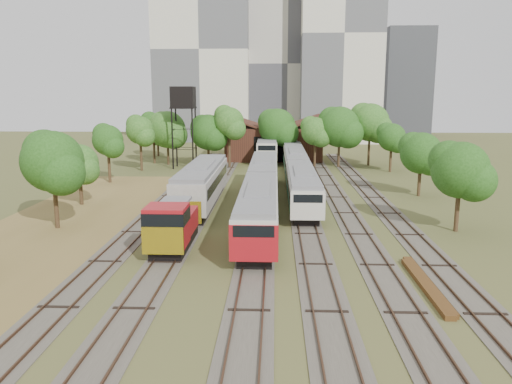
{
  "coord_description": "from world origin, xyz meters",
  "views": [
    {
      "loc": [
        -0.72,
        -28.08,
        11.0
      ],
      "look_at": [
        -2.39,
        15.15,
        2.5
      ],
      "focal_mm": 35.0,
      "sensor_mm": 36.0,
      "label": 1
    }
  ],
  "objects_px": {
    "railcar_red_set": "(261,190)",
    "railcar_green_set": "(295,164)",
    "water_tower": "(183,100)",
    "shunter_locomotive": "(172,227)"
  },
  "relations": [
    {
      "from": "railcar_red_set",
      "to": "railcar_green_set",
      "type": "distance_m",
      "value": 19.83
    },
    {
      "from": "railcar_red_set",
      "to": "water_tower",
      "type": "distance_m",
      "value": 31.92
    },
    {
      "from": "railcar_red_set",
      "to": "shunter_locomotive",
      "type": "distance_m",
      "value": 13.91
    },
    {
      "from": "railcar_green_set",
      "to": "water_tower",
      "type": "distance_m",
      "value": 20.42
    },
    {
      "from": "railcar_red_set",
      "to": "railcar_green_set",
      "type": "height_order",
      "value": "railcar_red_set"
    },
    {
      "from": "railcar_red_set",
      "to": "shunter_locomotive",
      "type": "relative_size",
      "value": 4.27
    },
    {
      "from": "railcar_green_set",
      "to": "water_tower",
      "type": "bearing_deg",
      "value": 151.83
    },
    {
      "from": "railcar_red_set",
      "to": "water_tower",
      "type": "height_order",
      "value": "water_tower"
    },
    {
      "from": "railcar_red_set",
      "to": "water_tower",
      "type": "xyz_separation_m",
      "value": [
        -12.43,
        28.23,
        8.22
      ]
    },
    {
      "from": "railcar_red_set",
      "to": "water_tower",
      "type": "bearing_deg",
      "value": 113.77
    }
  ]
}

